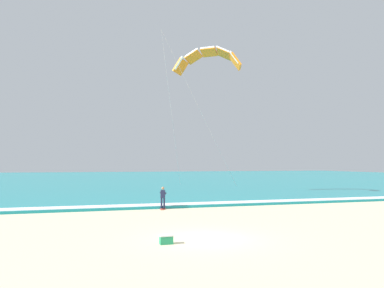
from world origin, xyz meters
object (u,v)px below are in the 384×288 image
surfboard (163,209)px  cooler_box (166,239)px  kite_primary (208,58)px  kitesurfer (163,197)px

surfboard → cooler_box: cooler_box is taller
surfboard → kite_primary: (6.80, 9.21, 14.73)m
kitesurfer → kite_primary: bearing=53.5°
cooler_box → surfboard: bearing=78.8°
kite_primary → surfboard: bearing=-126.4°
surfboard → kite_primary: size_ratio=0.10×
surfboard → cooler_box: (-2.39, -12.08, 0.18)m
kite_primary → cooler_box: kite_primary is taller
kite_primary → cooler_box: bearing=-113.4°
kite_primary → cooler_box: size_ratio=25.39×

